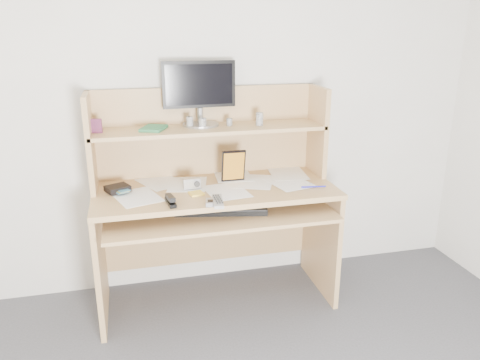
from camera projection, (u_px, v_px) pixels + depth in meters
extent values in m
cube|color=silver|center=(204.00, 94.00, 2.87)|extent=(3.60, 0.04, 2.50)
cube|color=tan|center=(215.00, 190.00, 2.74)|extent=(1.40, 0.60, 0.03)
cube|color=tan|center=(100.00, 261.00, 2.70)|extent=(0.03, 0.56, 0.72)
cube|color=tan|center=(321.00, 237.00, 3.01)|extent=(0.03, 0.56, 0.72)
cube|color=tan|center=(208.00, 232.00, 3.13)|extent=(1.34, 0.02, 0.41)
cube|color=tan|center=(220.00, 213.00, 2.66)|extent=(1.28, 0.55, 0.02)
cube|color=tan|center=(206.00, 131.00, 2.92)|extent=(1.40, 0.02, 0.55)
cube|color=tan|center=(90.00, 143.00, 2.63)|extent=(0.03, 0.30, 0.55)
cube|color=tan|center=(317.00, 131.00, 2.94)|extent=(0.03, 0.30, 0.55)
cube|color=tan|center=(210.00, 129.00, 2.77)|extent=(1.38, 0.30, 0.02)
cube|color=white|center=(215.00, 187.00, 2.73)|extent=(1.32, 0.54, 0.01)
cube|color=black|center=(221.00, 208.00, 2.66)|extent=(0.54, 0.29, 0.03)
cube|color=black|center=(221.00, 206.00, 2.66)|extent=(0.51, 0.27, 0.01)
cube|color=#9A9995|center=(218.00, 201.00, 2.48)|extent=(0.07, 0.19, 0.02)
cube|color=#A8A8AA|center=(210.00, 202.00, 2.47)|extent=(0.06, 0.09, 0.02)
cube|color=black|center=(171.00, 200.00, 2.47)|extent=(0.05, 0.14, 0.04)
cube|color=black|center=(118.00, 188.00, 2.66)|extent=(0.16, 0.15, 0.03)
cube|color=#F7EE41|center=(196.00, 193.00, 2.63)|extent=(0.09, 0.09, 0.01)
cube|color=#ABABAD|center=(192.00, 183.00, 2.70)|extent=(0.10, 0.05, 0.06)
cube|color=black|center=(233.00, 166.00, 2.79)|extent=(0.14, 0.02, 0.20)
cylinder|color=#1917B1|center=(314.00, 187.00, 2.72)|extent=(0.14, 0.03, 0.01)
cube|color=maroon|center=(97.00, 126.00, 2.61)|extent=(0.06, 0.03, 0.08)
cube|color=#2E7543|center=(154.00, 128.00, 2.70)|extent=(0.18, 0.20, 0.02)
cylinder|color=black|center=(203.00, 123.00, 2.73)|extent=(0.05, 0.05, 0.06)
cylinder|color=white|center=(190.00, 122.00, 2.74)|extent=(0.05, 0.05, 0.07)
cylinder|color=black|center=(229.00, 122.00, 2.80)|extent=(0.04, 0.04, 0.04)
cylinder|color=white|center=(259.00, 119.00, 2.80)|extent=(0.06, 0.06, 0.08)
cylinder|color=#9D9DA1|center=(201.00, 124.00, 2.81)|extent=(0.22, 0.22, 0.01)
cylinder|color=#9D9DA1|center=(200.00, 115.00, 2.80)|extent=(0.04, 0.04, 0.09)
cube|color=black|center=(199.00, 84.00, 2.76)|extent=(0.44, 0.04, 0.27)
cube|color=black|center=(199.00, 85.00, 2.75)|extent=(0.40, 0.02, 0.24)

